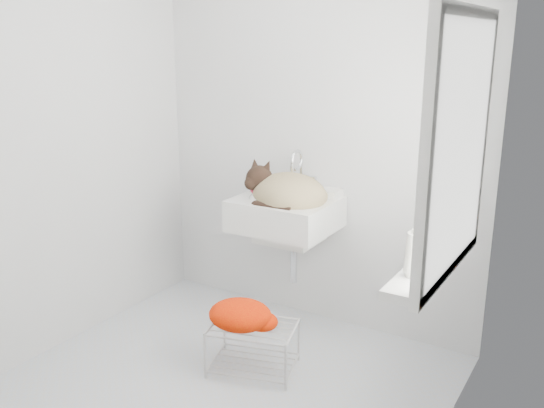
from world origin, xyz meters
The scene contains 15 objects.
floor centered at (0.00, 0.00, 0.00)m, with size 2.20×2.00×0.02m, color silver.
back_wall centered at (0.00, 1.00, 1.25)m, with size 2.20×0.02×2.50m, color silver.
right_wall centered at (1.10, 0.00, 1.25)m, with size 0.02×2.00×2.50m, color silver.
left_wall centered at (-1.10, 0.00, 1.25)m, with size 0.02×2.00×2.50m, color silver.
window_glass centered at (1.09, 0.20, 1.35)m, with size 0.01×0.80×1.00m, color white.
window_frame centered at (1.07, 0.20, 1.35)m, with size 0.04×0.90×1.10m, color white.
windowsill centered at (1.01, 0.20, 0.83)m, with size 0.16×0.88×0.04m, color white.
sink centered at (-0.05, 0.74, 0.85)m, with size 0.58×0.51×0.23m, color white.
faucet centered at (-0.05, 0.92, 0.99)m, with size 0.21×0.15×0.21m, color silver, non-canonical shape.
cat centered at (-0.04, 0.72, 0.89)m, with size 0.53×0.47×0.31m.
wire_rack centered at (0.05, 0.21, 0.15)m, with size 0.45×0.31×0.27m, color silver.
towel centered at (0.01, 0.16, 0.30)m, with size 0.35×0.25×0.14m, color #E14200.
bottle_a centered at (1.00, -0.03, 0.85)m, with size 0.08×0.08×0.22m, color white.
bottle_b centered at (1.00, 0.19, 0.85)m, with size 0.08×0.08×0.18m, color #147A68.
bottle_c centered at (1.00, 0.31, 0.85)m, with size 0.12×0.12×0.16m, color silver.
Camera 1 is at (1.66, -2.20, 1.77)m, focal length 38.65 mm.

